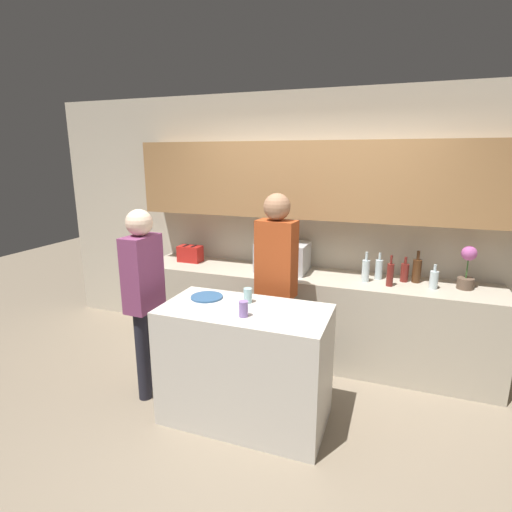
{
  "coord_description": "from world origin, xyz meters",
  "views": [
    {
      "loc": [
        0.83,
        -2.41,
        2.06
      ],
      "look_at": [
        -0.22,
        0.46,
        1.29
      ],
      "focal_mm": 28.0,
      "sensor_mm": 36.0,
      "label": 1
    }
  ],
  "objects": [
    {
      "name": "ground_plane",
      "position": [
        0.0,
        0.0,
        0.0
      ],
      "size": [
        14.0,
        14.0,
        0.0
      ],
      "primitive_type": "plane",
      "color": "#7F705B"
    },
    {
      "name": "back_wall",
      "position": [
        0.0,
        1.66,
        1.54
      ],
      "size": [
        6.4,
        0.4,
        2.7
      ],
      "color": "beige",
      "rests_on": "ground_plane"
    },
    {
      "name": "back_counter",
      "position": [
        0.0,
        1.39,
        0.45
      ],
      "size": [
        3.6,
        0.62,
        0.89
      ],
      "color": "#B7AD99",
      "rests_on": "ground_plane"
    },
    {
      "name": "kitchen_island",
      "position": [
        -0.22,
        0.21,
        0.47
      ],
      "size": [
        1.28,
        0.66,
        0.94
      ],
      "color": "beige",
      "rests_on": "ground_plane"
    },
    {
      "name": "microwave",
      "position": [
        -0.29,
        1.44,
        1.04
      ],
      "size": [
        0.52,
        0.39,
        0.3
      ],
      "color": "#B7BABC",
      "rests_on": "back_counter"
    },
    {
      "name": "toaster",
      "position": [
        -1.38,
        1.45,
        0.98
      ],
      "size": [
        0.26,
        0.16,
        0.18
      ],
      "color": "#B21E19",
      "rests_on": "back_counter"
    },
    {
      "name": "potted_plant",
      "position": [
        1.42,
        1.45,
        1.09
      ],
      "size": [
        0.14,
        0.14,
        0.4
      ],
      "color": "brown",
      "rests_on": "back_counter"
    },
    {
      "name": "bottle_0",
      "position": [
        0.56,
        1.36,
        1.0
      ],
      "size": [
        0.07,
        0.07,
        0.29
      ],
      "color": "silver",
      "rests_on": "back_counter"
    },
    {
      "name": "bottle_1",
      "position": [
        0.67,
        1.49,
        0.99
      ],
      "size": [
        0.07,
        0.07,
        0.26
      ],
      "color": "silver",
      "rests_on": "back_counter"
    },
    {
      "name": "bottle_2",
      "position": [
        0.78,
        1.3,
        1.0
      ],
      "size": [
        0.06,
        0.06,
        0.29
      ],
      "color": "maroon",
      "rests_on": "back_counter"
    },
    {
      "name": "bottle_3",
      "position": [
        0.9,
        1.49,
        0.99
      ],
      "size": [
        0.07,
        0.07,
        0.24
      ],
      "color": "maroon",
      "rests_on": "back_counter"
    },
    {
      "name": "bottle_4",
      "position": [
        1.01,
        1.5,
        1.01
      ],
      "size": [
        0.08,
        0.08,
        0.31
      ],
      "color": "#472814",
      "rests_on": "back_counter"
    },
    {
      "name": "bottle_5",
      "position": [
        1.15,
        1.36,
        0.98
      ],
      "size": [
        0.08,
        0.08,
        0.22
      ],
      "color": "silver",
      "rests_on": "back_counter"
    },
    {
      "name": "plate_on_island",
      "position": [
        -0.6,
        0.32,
        0.95
      ],
      "size": [
        0.26,
        0.26,
        0.01
      ],
      "color": "#2D5684",
      "rests_on": "kitchen_island"
    },
    {
      "name": "cup_0",
      "position": [
        -0.25,
        0.34,
        1.0
      ],
      "size": [
        0.07,
        0.07,
        0.12
      ],
      "color": "#92BDBE",
      "rests_on": "kitchen_island"
    },
    {
      "name": "cup_1",
      "position": [
        -0.17,
        0.06,
        1.0
      ],
      "size": [
        0.07,
        0.07,
        0.12
      ],
      "color": "#8667AE",
      "rests_on": "kitchen_island"
    },
    {
      "name": "person_left",
      "position": [
        -0.16,
        0.8,
        1.06
      ],
      "size": [
        0.36,
        0.23,
        1.76
      ],
      "rotation": [
        0.0,
        0.0,
        -3.25
      ],
      "color": "black",
      "rests_on": "ground_plane"
    },
    {
      "name": "person_center",
      "position": [
        -1.14,
        0.24,
        0.98
      ],
      "size": [
        0.22,
        0.35,
        1.65
      ],
      "rotation": [
        0.0,
        0.0,
        -1.6
      ],
      "color": "black",
      "rests_on": "ground_plane"
    }
  ]
}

